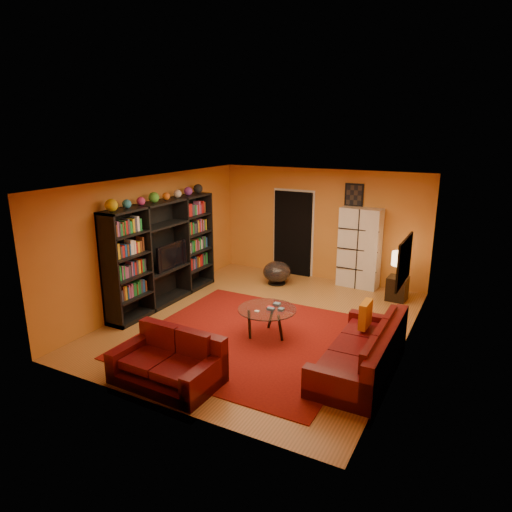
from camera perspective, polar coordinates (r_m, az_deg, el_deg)
The scene contains 20 objects.
floor at distance 8.60m, azimuth 0.89°, elevation -8.25°, with size 6.00×6.00×0.00m, color #94612E.
ceiling at distance 7.91m, azimuth 0.97°, elevation 9.25°, with size 6.00×6.00×0.00m, color white.
wall_back at distance 10.84m, azimuth 8.15°, elevation 3.89°, with size 6.00×6.00×0.00m, color #C7772B.
wall_front at distance 5.78m, azimuth -12.76°, elevation -6.94°, with size 6.00×6.00×0.00m, color #C7772B.
wall_left at distance 9.51m, azimuth -12.63°, elevation 2.01°, with size 6.00×6.00×0.00m, color #C7772B.
wall_right at distance 7.42m, azimuth 18.43°, elevation -2.29°, with size 6.00×6.00×0.00m, color #C7772B.
rug at distance 7.99m, azimuth -0.77°, elevation -10.14°, with size 3.60×3.60×0.01m, color #630E0B.
doorway at distance 11.11m, azimuth 4.63°, elevation 2.81°, with size 0.95×0.10×2.04m, color black.
wall_art_right at distance 7.05m, azimuth 18.06°, elevation -0.63°, with size 0.03×1.00×0.70m, color black.
wall_art_back at distance 10.47m, azimuth 12.16°, elevation 7.45°, with size 0.42×0.03×0.52m, color black.
entertainment_unit at distance 9.43m, azimuth -11.49°, elevation 0.40°, with size 0.45×3.00×2.10m, color black.
tv at distance 9.49m, azimuth -10.91°, elevation 0.09°, with size 0.12×0.91×0.53m, color black.
sofa at distance 7.09m, azimuth 13.58°, elevation -11.66°, with size 0.95×2.30×0.85m.
loveseat at distance 6.77m, azimuth -10.63°, elevation -12.85°, with size 1.52×0.94×0.85m.
throw_pillow at distance 7.52m, azimuth 13.53°, elevation -7.10°, with size 0.12×0.42×0.42m, color orange.
coffee_table at distance 7.87m, azimuth 1.40°, elevation -6.94°, with size 1.00×1.00×0.50m.
storage_cabinet at distance 10.46m, azimuth 12.82°, elevation 0.98°, with size 0.90×0.40×1.80m, color silver.
bowl_chair at distance 10.54m, azimuth 2.63°, elevation -2.02°, with size 0.64×0.64×0.53m.
side_table at distance 10.01m, azimuth 17.23°, elevation -3.91°, with size 0.40×0.40×0.50m, color black.
table_lamp at distance 9.83m, azimuth 17.53°, elevation -0.40°, with size 0.33×0.33×0.54m.
Camera 1 is at (3.55, -7.01, 3.49)m, focal length 32.00 mm.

